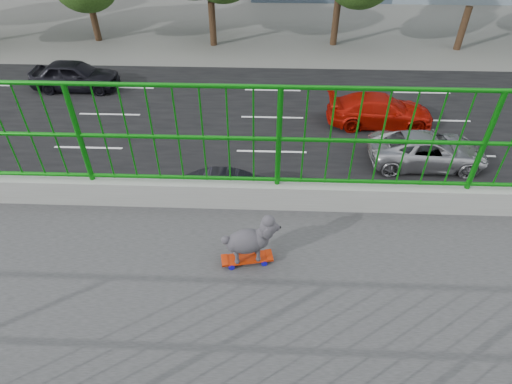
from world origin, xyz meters
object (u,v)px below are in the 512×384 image
object	(u,v)px
skateboard	(247,259)
car_0	(303,264)
car_2	(428,150)
car_3	(380,110)
poodle	(250,239)
car_4	(75,75)
car_1	(209,194)

from	to	relation	value
skateboard	car_0	size ratio (longest dim) A/B	0.11
car_2	car_3	distance (m)	3.46
poodle	car_4	world-z (taller)	poodle
skateboard	car_2	world-z (taller)	skateboard
car_2	car_1	bearing A→B (deg)	110.58
car_3	car_4	distance (m)	15.91
skateboard	car_2	bearing A→B (deg)	139.96
car_0	poodle	bearing A→B (deg)	-12.48
poodle	car_2	xyz separation A→B (m)	(-11.85, 6.57, -6.65)
car_0	car_2	bearing A→B (deg)	140.02
poodle	car_2	world-z (taller)	poodle
car_1	skateboard	bearing A→B (deg)	12.51
skateboard	poodle	size ratio (longest dim) A/B	0.94
skateboard	poodle	distance (m)	0.26
car_2	poodle	bearing A→B (deg)	150.99
skateboard	car_4	world-z (taller)	skateboard
skateboard	poodle	bearing A→B (deg)	90.00
skateboard	car_2	size ratio (longest dim) A/B	0.11
poodle	car_4	bearing A→B (deg)	-161.42
car_1	car_3	size ratio (longest dim) A/B	0.86
car_2	car_4	distance (m)	18.08
car_1	car_2	size ratio (longest dim) A/B	0.89
car_3	car_4	world-z (taller)	car_4
poodle	car_2	bearing A→B (deg)	140.06
car_2	skateboard	bearing A→B (deg)	150.89
car_3	poodle	bearing A→B (deg)	160.75
car_0	car_3	bearing A→B (deg)	157.13
car_0	car_3	distance (m)	10.42
poodle	car_0	bearing A→B (deg)	156.59
poodle	car_0	size ratio (longest dim) A/B	0.12
car_1	car_4	distance (m)	12.74
skateboard	car_2	distance (m)	15.00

